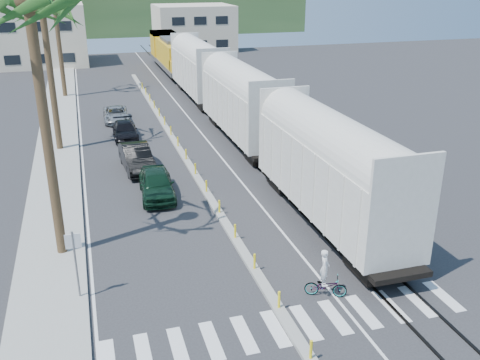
% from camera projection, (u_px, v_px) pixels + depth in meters
% --- Properties ---
extents(ground, '(140.00, 140.00, 0.00)m').
position_uv_depth(ground, '(270.00, 296.00, 21.45)').
color(ground, '#28282B').
rests_on(ground, ground).
extents(sidewalk, '(3.00, 90.00, 0.15)m').
position_uv_depth(sidewalk, '(58.00, 138.00, 41.41)').
color(sidewalk, gray).
rests_on(sidewalk, ground).
extents(rails, '(1.56, 100.00, 0.06)m').
position_uv_depth(rails, '(217.00, 116.00, 47.72)').
color(rails, black).
rests_on(rails, ground).
extents(median, '(0.45, 60.00, 0.85)m').
position_uv_depth(median, '(178.00, 147.00, 39.19)').
color(median, gray).
rests_on(median, ground).
extents(crosswalk, '(14.00, 2.20, 0.01)m').
position_uv_depth(crosswalk, '(288.00, 326.00, 19.67)').
color(crosswalk, silver).
rests_on(crosswalk, ground).
extents(lane_markings, '(9.42, 90.00, 0.01)m').
position_uv_depth(lane_markings, '(140.00, 132.00, 43.14)').
color(lane_markings, silver).
rests_on(lane_markings, ground).
extents(freight_train, '(3.00, 60.94, 5.85)m').
position_uv_depth(freight_train, '(222.00, 88.00, 44.93)').
color(freight_train, beige).
rests_on(freight_train, ground).
extents(street_sign, '(0.60, 0.08, 3.00)m').
position_uv_depth(street_sign, '(75.00, 256.00, 20.55)').
color(street_sign, slate).
rests_on(street_sign, ground).
extents(buildings, '(38.00, 27.00, 10.00)m').
position_uv_depth(buildings, '(74.00, 24.00, 81.95)').
color(buildings, beige).
rests_on(buildings, ground).
extents(hillside, '(80.00, 20.00, 12.00)m').
position_uv_depth(hillside, '(104.00, 2.00, 108.31)').
color(hillside, '#385628').
rests_on(hillside, ground).
extents(car_lead, '(2.44, 4.91, 1.60)m').
position_uv_depth(car_lead, '(157.00, 184.00, 30.57)').
color(car_lead, black).
rests_on(car_lead, ground).
extents(car_second, '(2.36, 5.17, 1.63)m').
position_uv_depth(car_second, '(137.00, 158.00, 34.77)').
color(car_second, black).
rests_on(car_second, ground).
extents(car_third, '(1.91, 4.45, 1.28)m').
position_uv_depth(car_third, '(125.00, 131.00, 41.23)').
color(car_third, black).
rests_on(car_third, ground).
extents(car_rear, '(2.24, 4.54, 1.24)m').
position_uv_depth(car_rear, '(116.00, 114.00, 45.94)').
color(car_rear, '#96989A').
rests_on(car_rear, ground).
extents(cyclist, '(1.87, 2.13, 2.09)m').
position_uv_depth(cyclist, '(325.00, 282.00, 21.26)').
color(cyclist, '#9EA0A5').
rests_on(cyclist, ground).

